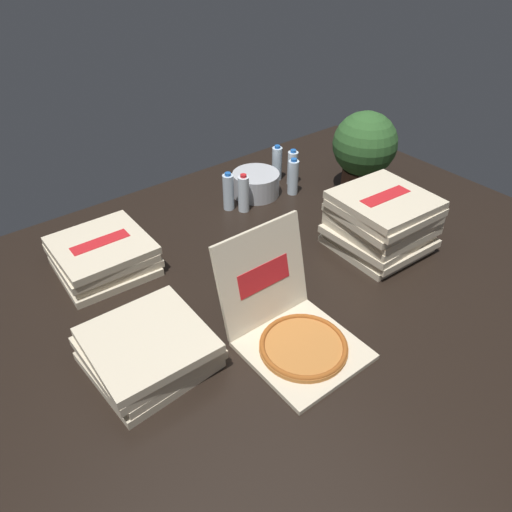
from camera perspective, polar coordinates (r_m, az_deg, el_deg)
name	(u,v)px	position (r m, az deg, el deg)	size (l,w,h in m)	color
ground_plane	(279,289)	(2.18, 2.73, -3.89)	(3.20, 2.40, 0.02)	black
open_pizza_box	(292,328)	(1.88, 4.33, -8.53)	(0.41, 0.51, 0.42)	beige
pizza_stack_left_near	(381,222)	(2.41, 14.63, 3.89)	(0.45, 0.44, 0.30)	beige
pizza_stack_right_near	(148,349)	(1.84, -12.67, -10.76)	(0.45, 0.43, 0.15)	beige
pizza_stack_center_far	(103,255)	(2.34, -17.68, 0.10)	(0.45, 0.44, 0.15)	beige
ice_bucket	(256,184)	(2.83, -0.01, 8.56)	(0.27, 0.27, 0.14)	#B7BABF
water_bottle_0	(293,177)	(2.84, 4.43, 9.33)	(0.06, 0.06, 0.22)	silver
water_bottle_1	(228,192)	(2.68, -3.29, 7.61)	(0.06, 0.06, 0.22)	silver
water_bottle_2	(277,163)	(2.99, 2.50, 10.94)	(0.06, 0.06, 0.22)	silver
water_bottle_3	(292,168)	(2.94, 4.35, 10.40)	(0.06, 0.06, 0.22)	white
water_bottle_4	(244,194)	(2.66, -1.48, 7.42)	(0.06, 0.06, 0.22)	white
potted_plant	(364,148)	(2.87, 12.74, 12.36)	(0.37, 0.37, 0.47)	#513323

